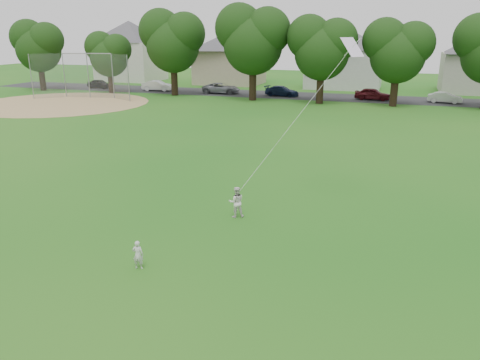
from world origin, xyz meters
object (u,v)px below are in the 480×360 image
(toddler, at_px, (138,255))
(baseball_backstop, at_px, (86,76))
(kite, at_px, (294,121))
(older_boy, at_px, (236,202))

(toddler, bearing_deg, baseball_backstop, -63.35)
(kite, bearing_deg, older_boy, -141.75)
(baseball_backstop, bearing_deg, kite, -42.34)
(kite, bearing_deg, toddler, -117.30)
(kite, distance_m, baseball_backstop, 39.45)
(older_boy, relative_size, kite, 0.17)
(toddler, distance_m, older_boy, 5.20)
(toddler, xyz_separation_m, kite, (3.34, 6.47, 3.20))
(older_boy, height_order, kite, kite)
(older_boy, distance_m, baseball_backstop, 39.15)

